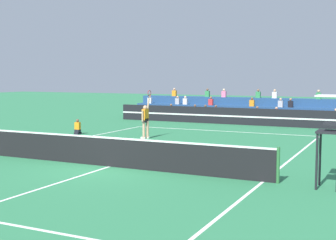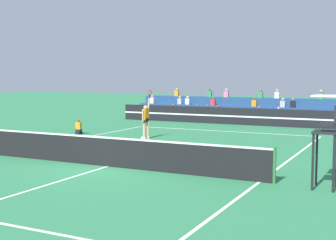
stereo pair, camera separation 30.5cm
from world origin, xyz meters
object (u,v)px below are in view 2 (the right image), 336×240
object	(u,v)px
ball_kid_courtside	(79,128)
tennis_ball	(74,147)
tennis_player	(146,119)
umpire_chair	(327,129)

from	to	relation	value
ball_kid_courtside	tennis_ball	distance (m)	4.83
ball_kid_courtside	tennis_player	xyz separation A→B (m)	(4.20, 0.09, 0.66)
umpire_chair	tennis_player	size ratio (longest dim) A/B	1.07
ball_kid_courtside	tennis_ball	xyz separation A→B (m)	(2.76, -3.95, -0.30)
tennis_player	ball_kid_courtside	bearing A→B (deg)	-178.74
umpire_chair	tennis_ball	bearing A→B (deg)	164.80
ball_kid_courtside	tennis_player	bearing A→B (deg)	1.26
tennis_ball	tennis_player	bearing A→B (deg)	70.38
ball_kid_courtside	tennis_ball	bearing A→B (deg)	-55.09
umpire_chair	tennis_player	bearing A→B (deg)	144.15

